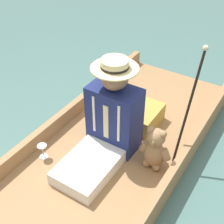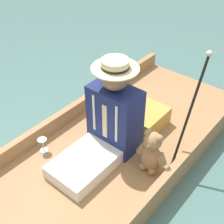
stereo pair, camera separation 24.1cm
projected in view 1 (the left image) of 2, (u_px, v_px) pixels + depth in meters
ground_plane at (106, 165)px, 2.61m from camera, size 16.00×16.00×0.00m
punt_boat at (106, 159)px, 2.57m from camera, size 1.17×3.07×0.24m
seat_cushion at (131, 112)px, 2.88m from camera, size 0.53×0.37×0.17m
seated_person at (108, 123)px, 2.42m from camera, size 0.41×0.81×0.80m
teddy_bear at (155, 149)px, 2.36m from camera, size 0.26×0.16×0.38m
wine_glass at (42, 149)px, 2.48m from camera, size 0.08×0.08×0.13m
walking_cane at (191, 98)px, 2.31m from camera, size 0.04×0.34×0.89m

